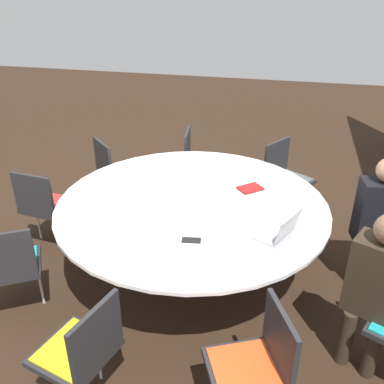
{
  "coord_description": "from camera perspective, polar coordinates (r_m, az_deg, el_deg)",
  "views": [
    {
      "loc": [
        3.08,
        0.73,
        2.5
      ],
      "look_at": [
        0.0,
        0.0,
        0.85
      ],
      "focal_mm": 40.0,
      "sensor_mm": 36.0,
      "label": 1
    }
  ],
  "objects": [
    {
      "name": "chair_7",
      "position": [
        2.78,
        -14.42,
        -19.44
      ],
      "size": [
        0.54,
        0.52,
        0.85
      ],
      "rotation": [
        0.0,
        0.0,
        9.16
      ],
      "color": "#262628",
      "rests_on": "ground_plane"
    },
    {
      "name": "chair_5",
      "position": [
        4.36,
        -19.11,
        -1.29
      ],
      "size": [
        0.47,
        0.48,
        0.85
      ],
      "rotation": [
        0.0,
        0.0,
        7.74
      ],
      "color": "#262628",
      "rests_on": "ground_plane"
    },
    {
      "name": "chair_8",
      "position": [
        2.66,
        8.63,
        -21.46
      ],
      "size": [
        0.58,
        0.57,
        0.85
      ],
      "rotation": [
        0.0,
        0.0,
        9.86
      ],
      "color": "#262628",
      "rests_on": "ground_plane"
    },
    {
      "name": "chair_6",
      "position": [
        3.6,
        -23.19,
        -8.73
      ],
      "size": [
        0.59,
        0.59,
        0.85
      ],
      "rotation": [
        0.0,
        0.0,
        8.4
      ],
      "color": "#262628",
      "rests_on": "ground_plane"
    },
    {
      "name": "laptop",
      "position": [
        3.21,
        11.79,
        -5.08
      ],
      "size": [
        0.38,
        0.34,
        0.21
      ],
      "rotation": [
        0.0,
        0.0,
        -0.45
      ],
      "color": "#99999E",
      "rests_on": "conference_table"
    },
    {
      "name": "chair_3",
      "position": [
        5.07,
        0.83,
        4.42
      ],
      "size": [
        0.49,
        0.48,
        0.85
      ],
      "rotation": [
        0.0,
        0.0,
        6.42
      ],
      "color": "#262628",
      "rests_on": "ground_plane"
    },
    {
      "name": "ground_plane",
      "position": [
        4.04,
        -0.0,
        -10.7
      ],
      "size": [
        16.0,
        16.0,
        0.0
      ],
      "primitive_type": "plane",
      "color": "black"
    },
    {
      "name": "conference_table",
      "position": [
        3.66,
        -0.0,
        -2.45
      ],
      "size": [
        2.29,
        2.29,
        0.75
      ],
      "color": "#B7B7BC",
      "rests_on": "ground_plane"
    },
    {
      "name": "chair_4",
      "position": [
        4.89,
        -10.25,
        3.07
      ],
      "size": [
        0.61,
        0.61,
        0.85
      ],
      "rotation": [
        0.0,
        0.0,
        7.09
      ],
      "color": "#262628",
      "rests_on": "ground_plane"
    },
    {
      "name": "spiral_notebook",
      "position": [
        3.86,
        7.76,
        0.48
      ],
      "size": [
        0.25,
        0.26,
        0.02
      ],
      "color": "maroon",
      "rests_on": "conference_table"
    },
    {
      "name": "chair_2",
      "position": [
        4.81,
        12.28,
        2.43
      ],
      "size": [
        0.6,
        0.59,
        0.85
      ],
      "rotation": [
        0.0,
        0.0,
        5.72
      ],
      "color": "#262628",
      "rests_on": "ground_plane"
    },
    {
      "name": "handbag",
      "position": [
        5.36,
        -5.9,
        1.31
      ],
      "size": [
        0.36,
        0.16,
        0.28
      ],
      "color": "#661E56",
      "rests_on": "ground_plane"
    },
    {
      "name": "cell_phone",
      "position": [
        3.13,
        -0.09,
        -6.45
      ],
      "size": [
        0.09,
        0.15,
        0.01
      ],
      "color": "black",
      "rests_on": "conference_table"
    },
    {
      "name": "person_1",
      "position": [
        3.85,
        23.71,
        -2.84
      ],
      "size": [
        0.3,
        0.39,
        1.2
      ],
      "rotation": [
        0.0,
        0.0,
        4.87
      ],
      "color": "black",
      "rests_on": "ground_plane"
    },
    {
      "name": "person_0",
      "position": [
        3.07,
        23.42,
        -11.03
      ],
      "size": [
        0.36,
        0.42,
        1.2
      ],
      "rotation": [
        0.0,
        0.0,
        4.26
      ],
      "color": "#2D2319",
      "rests_on": "ground_plane"
    }
  ]
}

